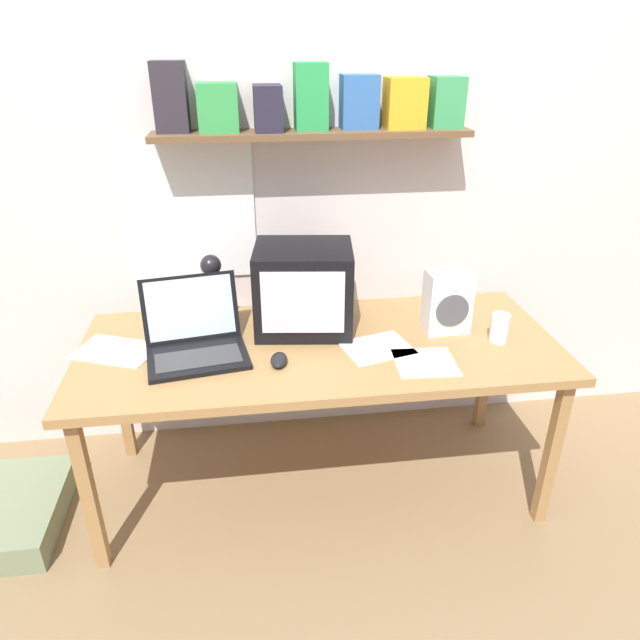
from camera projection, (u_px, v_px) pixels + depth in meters
name	position (u px, v px, depth m)	size (l,w,h in m)	color
ground_plane	(320.00, 483.00, 2.51)	(12.00, 12.00, 0.00)	olive
back_wall	(304.00, 158.00, 2.37)	(5.60, 0.24, 2.60)	silver
corner_desk	(320.00, 355.00, 2.22)	(1.83, 0.76, 0.70)	#A37645
crt_monitor	(304.00, 289.00, 2.24)	(0.41, 0.35, 0.34)	black
laptop	(195.00, 335.00, 2.11)	(0.40, 0.38, 0.26)	black
desk_lamp	(214.00, 285.00, 2.27)	(0.14, 0.16, 0.30)	black
juice_glass	(499.00, 329.00, 2.19)	(0.07, 0.07, 0.11)	white
space_heater	(447.00, 302.00, 2.24)	(0.18, 0.12, 0.25)	white
computer_mouse	(279.00, 360.00, 2.05)	(0.08, 0.11, 0.03)	black
loose_paper_near_laptop	(425.00, 362.00, 2.06)	(0.23, 0.22, 0.00)	white
open_notebook	(116.00, 351.00, 2.14)	(0.34, 0.29, 0.00)	white
printed_handout	(377.00, 348.00, 2.16)	(0.29, 0.25, 0.00)	white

